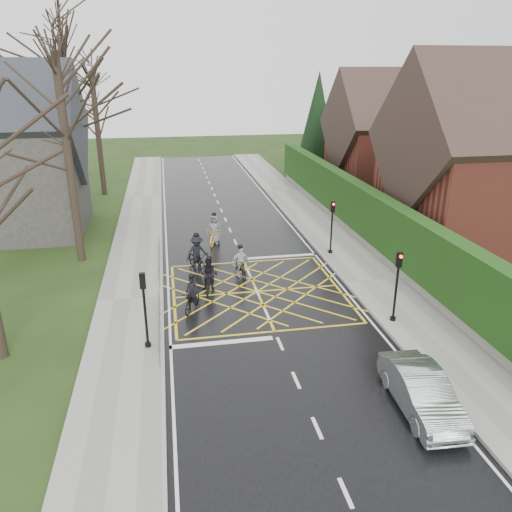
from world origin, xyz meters
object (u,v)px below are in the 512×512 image
object	(u,v)px
cyclist_back	(210,278)
cyclist_mid	(197,257)
cyclist_lead	(215,233)
cyclist_rear	(192,298)
cyclist_front	(241,265)
car	(421,392)

from	to	relation	value
cyclist_back	cyclist_mid	bearing A→B (deg)	115.47
cyclist_mid	cyclist_lead	bearing A→B (deg)	52.16
cyclist_back	cyclist_lead	world-z (taller)	cyclist_lead
cyclist_lead	cyclist_mid	bearing A→B (deg)	-88.41
cyclist_rear	cyclist_mid	distance (m)	4.75
cyclist_rear	cyclist_mid	world-z (taller)	cyclist_mid
cyclist_lead	cyclist_front	bearing A→B (deg)	-62.16
cyclist_mid	cyclist_lead	size ratio (longest dim) A/B	1.06
cyclist_mid	car	size ratio (longest dim) A/B	0.56
cyclist_rear	cyclist_back	xyz separation A→B (m)	(0.96, 1.90, 0.12)
cyclist_back	cyclist_front	size ratio (longest dim) A/B	1.03
cyclist_rear	cyclist_mid	xyz separation A→B (m)	(0.56, 4.71, 0.21)
car	cyclist_front	bearing A→B (deg)	111.59
cyclist_rear	cyclist_front	xyz separation A→B (m)	(2.70, 3.36, 0.09)
cyclist_mid	car	bearing A→B (deg)	-84.67
cyclist_rear	cyclist_back	size ratio (longest dim) A/B	1.01
cyclist_front	car	size ratio (longest dim) A/B	0.45
cyclist_front	cyclist_back	bearing A→B (deg)	-149.07
cyclist_rear	car	xyz separation A→B (m)	(6.65, -8.34, 0.11)
cyclist_back	car	bearing A→B (deg)	-43.63
cyclist_mid	cyclist_lead	world-z (taller)	cyclist_mid
cyclist_rear	car	bearing A→B (deg)	-28.54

